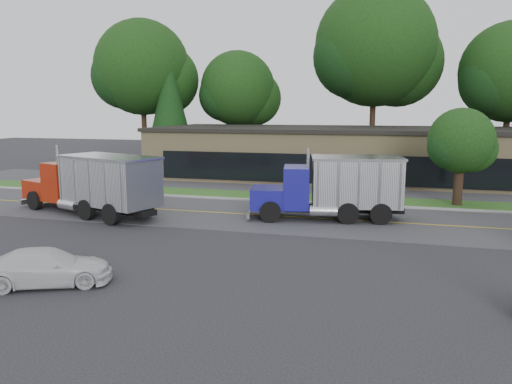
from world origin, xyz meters
TOP-DOWN VIEW (x-y plane):
  - ground at (0.00, 0.00)m, footprint 140.00×140.00m
  - road at (0.00, 9.00)m, footprint 60.00×8.00m
  - center_line at (0.00, 9.00)m, footprint 60.00×0.12m
  - curb at (0.00, 13.20)m, footprint 60.00×0.30m
  - grass_verge at (0.00, 15.00)m, footprint 60.00×3.40m
  - far_parking at (0.00, 20.00)m, footprint 60.00×7.00m
  - strip_mall at (2.00, 26.00)m, footprint 32.00×12.00m
  - tree_far_a at (-19.84, 32.13)m, footprint 10.69×10.06m
  - tree_far_b at (-9.87, 34.10)m, footprint 8.36×7.87m
  - tree_far_c at (4.19, 34.15)m, footprint 12.44×11.71m
  - tree_far_d at (16.15, 33.11)m, footprint 9.55×8.99m
  - evergreen_left at (-16.00, 30.00)m, footprint 5.06×5.06m
  - tree_verge at (10.06, 15.05)m, footprint 4.16×3.92m
  - dump_truck_red at (-9.81, 6.67)m, footprint 9.79×5.50m
  - dump_truck_blue at (3.16, 9.09)m, footprint 8.23×3.93m
  - rally_car at (-5.00, -3.64)m, footprint 4.55×3.35m

SIDE VIEW (x-z plane):
  - ground at x=0.00m, z-range 0.00..0.00m
  - road at x=0.00m, z-range -0.01..0.01m
  - center_line at x=0.00m, z-range 0.00..0.00m
  - curb at x=0.00m, z-range -0.06..0.06m
  - grass_verge at x=0.00m, z-range -0.01..0.01m
  - far_parking at x=0.00m, z-range -0.01..0.01m
  - rally_car at x=-5.00m, z-range 0.00..1.22m
  - dump_truck_blue at x=3.16m, z-range 0.12..3.48m
  - dump_truck_red at x=-9.81m, z-range 0.13..3.49m
  - strip_mall at x=2.00m, z-range 0.00..4.00m
  - tree_verge at x=10.06m, z-range 0.81..6.74m
  - evergreen_left at x=-16.00m, z-range 0.57..12.07m
  - tree_far_b at x=-9.87m, z-range 1.64..13.57m
  - tree_far_d at x=16.15m, z-range 1.88..15.50m
  - tree_far_a at x=-19.84m, z-range 2.11..17.35m
  - tree_far_c at x=4.19m, z-range 2.46..20.21m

